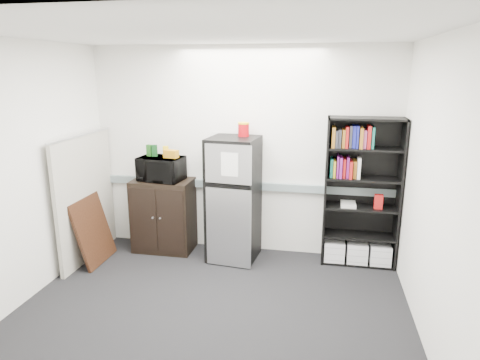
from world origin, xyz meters
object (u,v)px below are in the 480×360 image
(cabinet, at_px, (164,215))
(cubicle_partition, at_px, (86,198))
(microwave, at_px, (161,169))
(refrigerator, at_px, (233,199))
(bookshelf, at_px, (361,194))

(cabinet, bearing_deg, cubicle_partition, -154.23)
(cubicle_partition, relative_size, cabinet, 1.65)
(cubicle_partition, height_order, microwave, cubicle_partition)
(cubicle_partition, bearing_deg, microwave, 24.91)
(refrigerator, bearing_deg, cubicle_partition, -163.62)
(bookshelf, height_order, microwave, bookshelf)
(cubicle_partition, bearing_deg, bookshelf, 8.06)
(cubicle_partition, relative_size, microwave, 2.88)
(microwave, bearing_deg, bookshelf, 8.73)
(bookshelf, bearing_deg, cubicle_partition, -171.94)
(microwave, bearing_deg, refrigerator, 3.19)
(cubicle_partition, xyz_separation_m, cabinet, (0.87, 0.42, -0.32))
(cubicle_partition, xyz_separation_m, refrigerator, (1.85, 0.34, -0.02))
(bookshelf, xyz_separation_m, cubicle_partition, (-3.43, -0.49, -0.10))
(refrigerator, bearing_deg, cabinet, -178.71)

